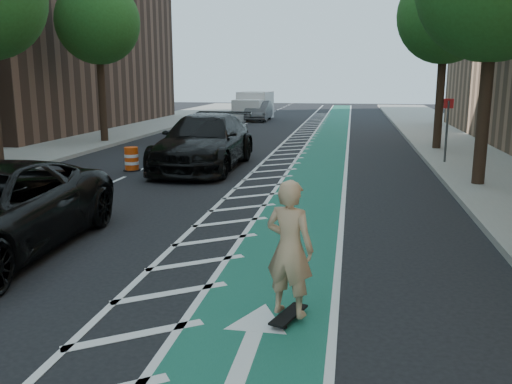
# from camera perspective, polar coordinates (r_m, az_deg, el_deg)

# --- Properties ---
(ground) EXTENTS (120.00, 120.00, 0.00)m
(ground) POSITION_cam_1_polar(r_m,az_deg,el_deg) (10.29, -14.44, -6.79)
(ground) COLOR black
(ground) RESTS_ON ground
(bike_lane) EXTENTS (2.00, 90.00, 0.01)m
(bike_lane) POSITION_cam_1_polar(r_m,az_deg,el_deg) (19.15, 6.42, 2.20)
(bike_lane) COLOR #175340
(bike_lane) RESTS_ON ground
(buffer_strip) EXTENTS (1.40, 90.00, 0.01)m
(buffer_strip) POSITION_cam_1_polar(r_m,az_deg,el_deg) (19.29, 1.97, 2.35)
(buffer_strip) COLOR silver
(buffer_strip) RESTS_ON ground
(curb_right) EXTENTS (0.12, 90.00, 0.16)m
(curb_right) POSITION_cam_1_polar(r_m,az_deg,el_deg) (19.32, 18.51, 1.96)
(curb_right) COLOR gray
(curb_right) RESTS_ON ground
(curb_left) EXTENTS (0.12, 90.00, 0.16)m
(curb_left) POSITION_cam_1_polar(r_m,az_deg,el_deg) (22.14, -20.54, 3.04)
(curb_left) COLOR gray
(curb_left) RESTS_ON ground
(tree_r_d) EXTENTS (4.20, 4.20, 7.90)m
(tree_r_d) POSITION_cam_1_polar(r_m,az_deg,el_deg) (25.24, 19.38, 17.12)
(tree_r_d) COLOR #382619
(tree_r_d) RESTS_ON ground
(tree_l_d) EXTENTS (4.20, 4.20, 7.90)m
(tree_l_d) POSITION_cam_1_polar(r_m,az_deg,el_deg) (27.72, -16.54, 16.78)
(tree_l_d) COLOR #382619
(tree_l_d) RESTS_ON ground
(sign_post) EXTENTS (0.35, 0.08, 2.47)m
(sign_post) POSITION_cam_1_polar(r_m,az_deg,el_deg) (21.21, 19.45, 6.22)
(sign_post) COLOR #4C4C4C
(sign_post) RESTS_ON ground
(skateboard) EXTENTS (0.47, 0.81, 0.11)m
(skateboard) POSITION_cam_1_polar(r_m,az_deg,el_deg) (7.55, 3.46, -12.79)
(skateboard) COLOR black
(skateboard) RESTS_ON ground
(skateboarder) EXTENTS (0.79, 0.64, 1.85)m
(skateboarder) POSITION_cam_1_polar(r_m,az_deg,el_deg) (7.20, 3.55, -5.94)
(skateboarder) COLOR tan
(skateboarder) RESTS_ON skateboard
(suv_far) EXTENTS (2.70, 6.63, 1.92)m
(suv_far) POSITION_cam_1_polar(r_m,az_deg,el_deg) (19.65, -5.44, 5.29)
(suv_far) COLOR black
(suv_far) RESTS_ON ground
(car_silver) EXTENTS (1.99, 4.18, 1.38)m
(car_silver) POSITION_cam_1_polar(r_m,az_deg,el_deg) (30.54, -5.84, 7.17)
(car_silver) COLOR #9A9BA0
(car_silver) RESTS_ON ground
(car_grey) EXTENTS (1.66, 4.51, 1.48)m
(car_grey) POSITION_cam_1_polar(r_m,az_deg,el_deg) (41.34, 0.30, 8.56)
(car_grey) COLOR #545559
(car_grey) RESTS_ON ground
(box_truck) EXTENTS (2.49, 5.13, 2.09)m
(box_truck) POSITION_cam_1_polar(r_m,az_deg,el_deg) (42.75, -0.25, 8.97)
(box_truck) COLOR white
(box_truck) RESTS_ON ground
(barrel_a) EXTENTS (0.61, 0.61, 0.83)m
(barrel_a) POSITION_cam_1_polar(r_m,az_deg,el_deg) (19.59, -12.96, 3.35)
(barrel_a) COLOR #E3450B
(barrel_a) RESTS_ON ground
(barrel_b) EXTENTS (0.61, 0.61, 0.83)m
(barrel_b) POSITION_cam_1_polar(r_m,az_deg,el_deg) (21.89, -6.18, 4.47)
(barrel_b) COLOR #E54F0C
(barrel_b) RESTS_ON ground
(barrel_c) EXTENTS (0.68, 0.68, 0.93)m
(barrel_c) POSITION_cam_1_polar(r_m,az_deg,el_deg) (26.45, -7.15, 5.85)
(barrel_c) COLOR #FF540D
(barrel_c) RESTS_ON ground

